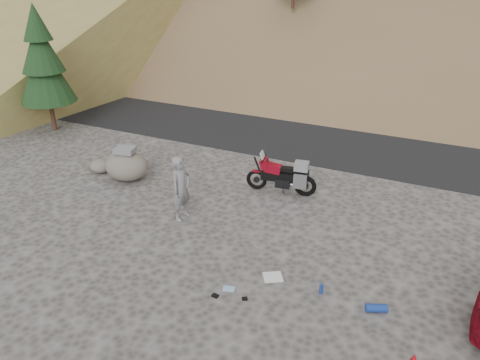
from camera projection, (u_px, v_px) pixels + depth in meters
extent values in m
plane|color=#3E3C3A|center=(253.00, 249.00, 11.82)|extent=(140.00, 140.00, 0.00)
cube|color=black|center=(340.00, 134.00, 19.14)|extent=(120.00, 7.00, 0.05)
cube|color=olive|center=(16.00, 14.00, 38.50)|extent=(45.29, 46.00, 24.26)
cylinder|color=#371F14|center=(96.00, 5.00, 30.03)|extent=(0.15, 0.15, 1.26)
cylinder|color=#371F14|center=(52.00, 112.00, 19.28)|extent=(0.18, 0.18, 1.54)
cone|color=black|center=(44.00, 71.00, 18.53)|extent=(2.20, 2.20, 2.47)
cone|color=black|center=(40.00, 47.00, 18.11)|extent=(1.65, 1.65, 1.93)
cone|color=black|center=(35.00, 21.00, 17.70)|extent=(1.10, 1.10, 1.39)
torus|color=black|center=(257.00, 180.00, 14.63)|extent=(0.66, 0.21, 0.65)
cylinder|color=black|center=(257.00, 180.00, 14.63)|extent=(0.20, 0.09, 0.20)
torus|color=black|center=(305.00, 186.00, 14.24)|extent=(0.71, 0.24, 0.69)
cylinder|color=black|center=(305.00, 186.00, 14.24)|extent=(0.23, 0.11, 0.22)
cylinder|color=black|center=(259.00, 169.00, 14.45)|extent=(0.38, 0.11, 0.80)
cylinder|color=black|center=(264.00, 159.00, 14.24)|extent=(0.13, 0.61, 0.04)
cube|color=black|center=(280.00, 176.00, 14.34)|extent=(1.21, 0.41, 0.30)
cube|color=black|center=(283.00, 182.00, 14.40)|extent=(0.48, 0.36, 0.28)
cube|color=maroon|center=(273.00, 168.00, 14.29)|extent=(0.56, 0.37, 0.31)
cube|color=maroon|center=(265.00, 164.00, 14.31)|extent=(0.34, 0.38, 0.35)
cube|color=silver|center=(263.00, 156.00, 14.21)|extent=(0.16, 0.31, 0.25)
cube|color=black|center=(288.00, 169.00, 14.16)|extent=(0.57, 0.29, 0.12)
cube|color=black|center=(301.00, 172.00, 14.08)|extent=(0.37, 0.23, 0.10)
cube|color=#B3B3B8|center=(300.00, 182.00, 13.94)|extent=(0.41, 0.17, 0.45)
cube|color=#B3B3B8|center=(303.00, 175.00, 14.38)|extent=(0.41, 0.17, 0.45)
cube|color=gray|center=(302.00, 166.00, 13.99)|extent=(0.46, 0.39, 0.26)
cube|color=maroon|center=(257.00, 171.00, 14.50)|extent=(0.31, 0.16, 0.04)
cylinder|color=black|center=(283.00, 190.00, 14.31)|extent=(0.05, 0.21, 0.36)
cylinder|color=#B3B3B8|center=(298.00, 185.00, 14.14)|extent=(0.46, 0.15, 0.13)
imported|color=gray|center=(183.00, 218.00, 13.18)|extent=(0.55, 0.75, 1.87)
ellipsoid|color=#58534B|center=(127.00, 166.00, 15.21)|extent=(1.45, 1.23, 0.94)
cube|color=gray|center=(125.00, 150.00, 14.96)|extent=(0.74, 0.62, 0.18)
ellipsoid|color=#58534B|center=(101.00, 166.00, 15.80)|extent=(0.91, 0.87, 0.44)
cube|color=white|center=(273.00, 277.00, 10.79)|extent=(0.57, 0.56, 0.01)
cylinder|color=navy|center=(377.00, 308.00, 9.73)|extent=(0.48, 0.33, 0.18)
cylinder|color=navy|center=(321.00, 289.00, 10.24)|extent=(0.09, 0.09, 0.23)
cone|color=#AB0B14|center=(414.00, 358.00, 8.54)|extent=(0.19, 0.19, 0.19)
cube|color=black|center=(215.00, 296.00, 10.19)|extent=(0.16, 0.12, 0.04)
cube|color=black|center=(245.00, 299.00, 10.10)|extent=(0.14, 0.14, 0.04)
cube|color=#8BB8D7|center=(229.00, 289.00, 10.41)|extent=(0.31, 0.26, 0.01)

